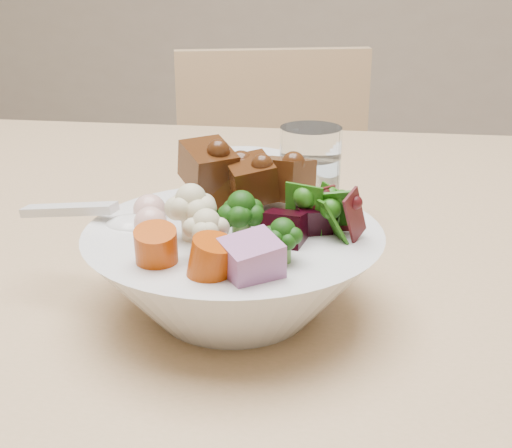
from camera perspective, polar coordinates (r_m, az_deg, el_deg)
name	(u,v)px	position (r m, az deg, el deg)	size (l,w,h in m)	color
dining_table	(443,341)	(0.71, 14.74, -9.05)	(1.81, 1.12, 0.81)	tan
chair_far	(279,245)	(1.50, 1.85, -1.66)	(0.52, 0.52, 0.89)	tan
food_bowl	(236,265)	(0.55, -1.58, -3.27)	(0.23, 0.23, 0.12)	silver
soup_spoon	(116,222)	(0.57, -11.15, 0.20)	(0.13, 0.04, 0.02)	silver
water_glass	(310,183)	(0.72, 4.32, 3.32)	(0.06, 0.06, 0.10)	white
side_bowl	(242,180)	(0.81, -1.11, 3.53)	(0.13, 0.13, 0.04)	silver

